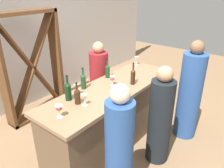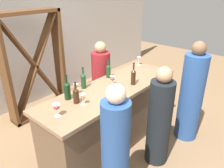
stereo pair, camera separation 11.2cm
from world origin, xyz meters
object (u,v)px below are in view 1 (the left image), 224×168
at_px(wine_glass_near_left, 84,98).
at_px(wine_rack, 32,67).
at_px(wine_glass_near_center, 59,109).
at_px(wine_bottle_second_right_olive_green, 108,71).
at_px(wine_bottle_rightmost_amber_brown, 133,76).
at_px(person_left_guest, 119,153).
at_px(person_right_guest, 190,95).
at_px(wine_glass_far_left, 76,87).
at_px(wine_bottle_second_left_amber_brown, 77,96).
at_px(wine_bottle_center_olive_green, 83,81).
at_px(wine_glass_near_right, 112,79).
at_px(wine_bottle_leftmost_dark_green, 68,91).
at_px(person_server_behind, 99,82).
at_px(wine_glass_far_center, 137,59).
at_px(person_center_guest, 160,119).

bearing_deg(wine_glass_near_left, wine_rack, 77.29).
bearing_deg(wine_glass_near_center, wine_bottle_second_right_olive_green, 14.29).
relative_size(wine_bottle_rightmost_amber_brown, wine_glass_near_left, 2.28).
bearing_deg(person_left_guest, wine_glass_near_left, -28.29).
bearing_deg(person_right_guest, person_left_guest, 92.77).
bearing_deg(wine_glass_far_left, person_right_guest, -36.03).
xyz_separation_m(wine_bottle_second_left_amber_brown, wine_glass_near_center, (-0.34, -0.07, 0.00)).
relative_size(wine_bottle_center_olive_green, wine_bottle_second_right_olive_green, 1.03).
relative_size(wine_rack, wine_glass_near_right, 13.10).
xyz_separation_m(wine_glass_near_left, wine_glass_near_center, (-0.36, 0.03, 0.00)).
bearing_deg(person_right_guest, wine_bottle_leftmost_dark_green, 63.54).
height_order(person_right_guest, person_server_behind, person_right_guest).
height_order(wine_glass_far_center, person_right_guest, person_right_guest).
bearing_deg(wine_bottle_center_olive_green, wine_glass_near_right, -37.34).
bearing_deg(wine_bottle_rightmost_amber_brown, wine_bottle_second_left_amber_brown, 166.79).
bearing_deg(wine_glass_far_center, wine_rack, 131.88).
height_order(wine_glass_near_center, person_right_guest, person_right_guest).
xyz_separation_m(wine_bottle_second_right_olive_green, person_right_guest, (0.70, -1.09, -0.35)).
height_order(wine_glass_near_left, wine_glass_far_center, wine_glass_far_center).
distance_m(wine_rack, wine_bottle_second_left_amber_brown, 1.66).
relative_size(wine_bottle_second_left_amber_brown, person_center_guest, 0.20).
xyz_separation_m(wine_bottle_second_left_amber_brown, person_left_guest, (-0.13, -0.75, -0.38)).
height_order(wine_bottle_second_left_amber_brown, person_center_guest, person_center_guest).
bearing_deg(wine_bottle_rightmost_amber_brown, wine_rack, 105.38).
height_order(wine_rack, wine_glass_near_right, wine_rack).
bearing_deg(wine_glass_near_right, person_server_behind, 54.50).
bearing_deg(wine_bottle_center_olive_green, wine_glass_far_left, -160.78).
distance_m(wine_glass_near_left, person_server_behind, 1.50).
bearing_deg(wine_glass_near_right, wine_rack, 99.71).
distance_m(wine_bottle_center_olive_green, person_right_guest, 1.68).
xyz_separation_m(wine_bottle_second_left_amber_brown, wine_glass_far_left, (0.15, 0.18, 0.01)).
distance_m(wine_bottle_leftmost_dark_green, wine_bottle_second_right_olive_green, 0.88).
height_order(wine_glass_near_right, wine_glass_far_center, wine_glass_far_center).
height_order(wine_bottle_second_left_amber_brown, wine_bottle_center_olive_green, wine_bottle_center_olive_green).
distance_m(wine_bottle_leftmost_dark_green, person_left_guest, 1.00).
distance_m(wine_glass_near_left, wine_glass_near_right, 0.67).
xyz_separation_m(wine_rack, wine_bottle_leftmost_dark_green, (-0.41, -1.45, 0.14)).
distance_m(wine_bottle_center_olive_green, wine_glass_far_center, 1.31).
height_order(wine_bottle_second_left_amber_brown, person_left_guest, person_left_guest).
bearing_deg(wine_glass_near_right, wine_bottle_center_olive_green, 142.66).
height_order(wine_rack, person_center_guest, wine_rack).
bearing_deg(person_center_guest, wine_bottle_rightmost_amber_brown, -2.46).
xyz_separation_m(wine_glass_far_left, person_right_guest, (1.42, -1.03, -0.35)).
bearing_deg(person_right_guest, wine_glass_near_center, 74.11).
bearing_deg(wine_bottle_second_left_amber_brown, wine_bottle_rightmost_amber_brown, -13.21).
relative_size(wine_bottle_second_left_amber_brown, wine_glass_near_left, 1.94).
relative_size(wine_glass_near_right, person_left_guest, 0.10).
bearing_deg(wine_glass_far_center, wine_glass_near_center, -172.13).
relative_size(wine_rack, wine_bottle_center_olive_green, 6.20).
xyz_separation_m(wine_bottle_rightmost_amber_brown, person_center_guest, (-0.14, -0.55, -0.45)).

